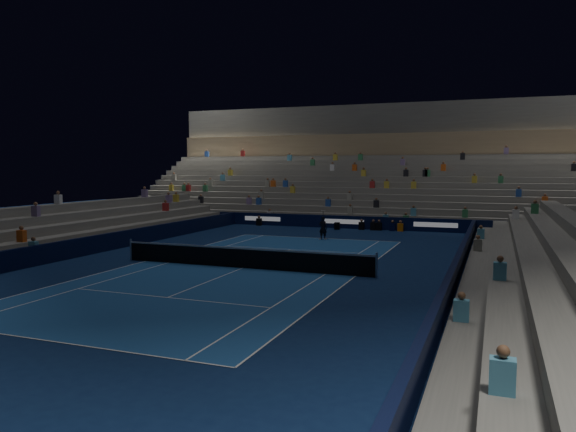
# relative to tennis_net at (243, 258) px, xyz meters

# --- Properties ---
(ground) EXTENTS (90.00, 90.00, 0.00)m
(ground) POSITION_rel_tennis_net_xyz_m (0.00, 0.00, -0.50)
(ground) COLOR #0B1C43
(ground) RESTS_ON ground
(court_surface) EXTENTS (10.97, 23.77, 0.01)m
(court_surface) POSITION_rel_tennis_net_xyz_m (0.00, 0.00, -0.50)
(court_surface) COLOR navy
(court_surface) RESTS_ON ground
(sponsor_barrier_far) EXTENTS (44.00, 0.25, 1.00)m
(sponsor_barrier_far) POSITION_rel_tennis_net_xyz_m (0.00, 18.50, -0.00)
(sponsor_barrier_far) COLOR black
(sponsor_barrier_far) RESTS_ON ground
(sponsor_barrier_east) EXTENTS (0.25, 37.00, 1.00)m
(sponsor_barrier_east) POSITION_rel_tennis_net_xyz_m (9.70, 0.00, -0.00)
(sponsor_barrier_east) COLOR black
(sponsor_barrier_east) RESTS_ON ground
(sponsor_barrier_west) EXTENTS (0.25, 37.00, 1.00)m
(sponsor_barrier_west) POSITION_rel_tennis_net_xyz_m (-9.70, 0.00, -0.00)
(sponsor_barrier_west) COLOR black
(sponsor_barrier_west) RESTS_ON ground
(grandstand_main) EXTENTS (44.00, 15.20, 11.20)m
(grandstand_main) POSITION_rel_tennis_net_xyz_m (0.00, 27.90, 2.87)
(grandstand_main) COLOR slate
(grandstand_main) RESTS_ON ground
(grandstand_east) EXTENTS (5.00, 37.00, 2.50)m
(grandstand_east) POSITION_rel_tennis_net_xyz_m (13.17, 0.00, 0.41)
(grandstand_east) COLOR #64635F
(grandstand_east) RESTS_ON ground
(grandstand_west) EXTENTS (5.00, 37.00, 2.50)m
(grandstand_west) POSITION_rel_tennis_net_xyz_m (-13.17, 0.00, 0.41)
(grandstand_west) COLOR slate
(grandstand_west) RESTS_ON ground
(tennis_net) EXTENTS (12.90, 0.10, 1.10)m
(tennis_net) POSITION_rel_tennis_net_xyz_m (0.00, 0.00, 0.00)
(tennis_net) COLOR #B2B2B7
(tennis_net) RESTS_ON ground
(tennis_player) EXTENTS (0.59, 0.42, 1.56)m
(tennis_player) POSITION_rel_tennis_net_xyz_m (0.46, 11.32, 0.27)
(tennis_player) COLOR black
(tennis_player) RESTS_ON ground
(broadcast_camera) EXTENTS (0.47, 0.88, 0.55)m
(broadcast_camera) POSITION_rel_tennis_net_xyz_m (-0.32, 17.49, -0.22)
(broadcast_camera) COLOR black
(broadcast_camera) RESTS_ON ground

